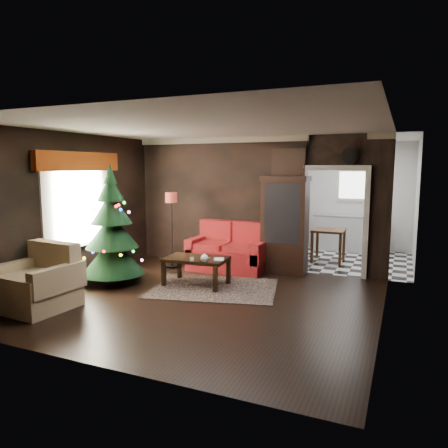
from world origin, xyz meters
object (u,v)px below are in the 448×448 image
at_px(loveseat, 228,247).
at_px(coffee_table, 196,271).
at_px(wall_clock, 350,156).
at_px(floor_lamp, 172,230).
at_px(kitchen_table, 328,246).
at_px(armchair, 37,279).
at_px(curio_cabinet, 285,227).
at_px(teapot, 204,258).
at_px(christmas_tree, 112,228).

bearing_deg(loveseat, coffee_table, -94.13).
bearing_deg(loveseat, wall_clock, 9.66).
xyz_separation_m(loveseat, coffee_table, (-0.09, -1.29, -0.23)).
xyz_separation_m(floor_lamp, kitchen_table, (2.98, 1.97, -0.46)).
height_order(loveseat, armchair, loveseat).
bearing_deg(wall_clock, coffee_table, -145.27).
relative_size(floor_lamp, armchair, 1.54).
xyz_separation_m(curio_cabinet, kitchen_table, (0.65, 1.43, -0.57)).
height_order(armchair, wall_clock, wall_clock).
relative_size(curio_cabinet, wall_clock, 5.94).
height_order(coffee_table, wall_clock, wall_clock).
xyz_separation_m(loveseat, curio_cabinet, (1.15, 0.22, 0.45)).
distance_m(coffee_table, teapot, 0.52).
bearing_deg(coffee_table, kitchen_table, 57.25).
distance_m(curio_cabinet, wall_clock, 1.88).
xyz_separation_m(loveseat, wall_clock, (2.35, 0.40, 1.88)).
relative_size(floor_lamp, coffee_table, 1.43).
relative_size(loveseat, teapot, 10.95).
xyz_separation_m(loveseat, floor_lamp, (-1.18, -0.32, 0.33)).
xyz_separation_m(floor_lamp, teapot, (1.39, -1.24, -0.24)).
xyz_separation_m(loveseat, teapot, (0.21, -1.56, 0.09)).
distance_m(christmas_tree, wall_clock, 4.70).
distance_m(floor_lamp, kitchen_table, 3.60).
xyz_separation_m(wall_clock, kitchen_table, (-0.55, 1.25, -2.00)).
bearing_deg(teapot, christmas_tree, -173.15).
bearing_deg(armchair, teapot, 48.12).
bearing_deg(wall_clock, loveseat, -170.34).
distance_m(loveseat, kitchen_table, 2.45).
distance_m(floor_lamp, coffee_table, 1.56).
height_order(curio_cabinet, coffee_table, curio_cabinet).
relative_size(christmas_tree, wall_clock, 6.89).
relative_size(floor_lamp, teapot, 10.35).
xyz_separation_m(curio_cabinet, floor_lamp, (-2.33, -0.54, -0.12)).
distance_m(loveseat, coffee_table, 1.32).
height_order(floor_lamp, christmas_tree, christmas_tree).
distance_m(loveseat, teapot, 1.58).
distance_m(curio_cabinet, coffee_table, 2.08).
bearing_deg(floor_lamp, coffee_table, -41.83).
bearing_deg(armchair, christmas_tree, 89.47).
distance_m(floor_lamp, wall_clock, 3.92).
xyz_separation_m(teapot, kitchen_table, (1.59, 3.21, -0.22)).
bearing_deg(christmas_tree, teapot, 6.85).
bearing_deg(loveseat, christmas_tree, -131.80).
relative_size(armchair, teapot, 6.72).
relative_size(armchair, wall_clock, 3.26).
xyz_separation_m(curio_cabinet, coffee_table, (-1.24, -1.51, -0.68)).
bearing_deg(curio_cabinet, coffee_table, -129.40).
xyz_separation_m(armchair, coffee_table, (1.65, 2.12, -0.19)).
xyz_separation_m(loveseat, armchair, (-1.74, -3.41, -0.04)).
bearing_deg(kitchen_table, curio_cabinet, -114.44).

